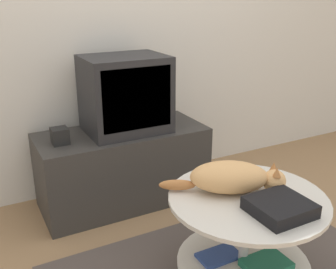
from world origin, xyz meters
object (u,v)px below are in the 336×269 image
object	(u,v)px
speaker	(60,136)
dvd_box	(280,207)
cat	(233,178)
tv	(125,94)

from	to	relation	value
speaker	dvd_box	xyz separation A→B (m)	(0.58, -1.17, -0.02)
dvd_box	cat	xyz separation A→B (m)	(-0.06, 0.23, 0.04)
tv	speaker	bearing A→B (deg)	-175.00
dvd_box	tv	bearing A→B (deg)	97.04
dvd_box	cat	size ratio (longest dim) A/B	0.45
speaker	tv	bearing A→B (deg)	5.00
tv	cat	world-z (taller)	tv
speaker	cat	bearing A→B (deg)	-61.02
tv	speaker	world-z (taller)	tv
tv	dvd_box	distance (m)	1.24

